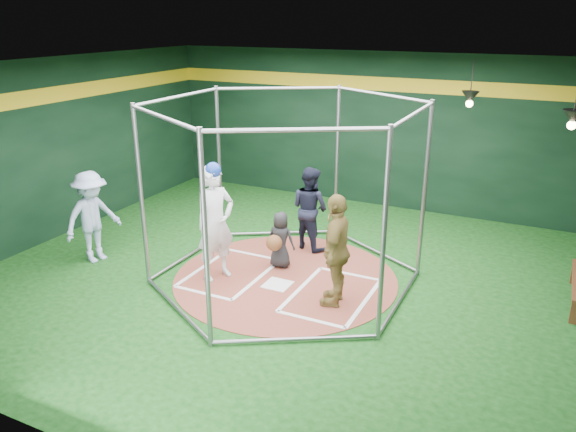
% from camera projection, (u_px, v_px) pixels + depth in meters
% --- Properties ---
extents(room_shell, '(10.10, 9.10, 3.53)m').
position_uv_depth(room_shell, '(285.00, 179.00, 9.00)').
color(room_shell, '#0D390D').
rests_on(room_shell, ground).
extents(clay_disc, '(3.80, 3.80, 0.01)m').
position_uv_depth(clay_disc, '(285.00, 278.00, 9.58)').
color(clay_disc, brown).
rests_on(clay_disc, ground).
extents(home_plate, '(0.43, 0.43, 0.01)m').
position_uv_depth(home_plate, '(278.00, 284.00, 9.33)').
color(home_plate, white).
rests_on(home_plate, clay_disc).
extents(batter_box_left, '(1.17, 1.77, 0.01)m').
position_uv_depth(batter_box_left, '(230.00, 272.00, 9.76)').
color(batter_box_left, white).
rests_on(batter_box_left, clay_disc).
extents(batter_box_right, '(1.17, 1.77, 0.01)m').
position_uv_depth(batter_box_right, '(332.00, 295.00, 8.98)').
color(batter_box_right, white).
rests_on(batter_box_right, clay_disc).
extents(batting_cage, '(4.05, 4.67, 3.00)m').
position_uv_depth(batting_cage, '(285.00, 195.00, 9.08)').
color(batting_cage, gray).
rests_on(batting_cage, ground).
extents(pendant_lamp_near, '(0.34, 0.34, 0.90)m').
position_uv_depth(pendant_lamp_near, '(470.00, 97.00, 10.79)').
color(pendant_lamp_near, black).
rests_on(pendant_lamp_near, room_shell).
extents(pendant_lamp_far, '(0.34, 0.34, 0.90)m').
position_uv_depth(pendant_lamp_far, '(573.00, 118.00, 8.70)').
color(pendant_lamp_far, black).
rests_on(pendant_lamp_far, room_shell).
extents(batter_figure, '(0.71, 0.84, 2.02)m').
position_uv_depth(batter_figure, '(215.00, 222.00, 9.28)').
color(batter_figure, silver).
rests_on(batter_figure, clay_disc).
extents(visitor_leopard, '(0.59, 1.09, 1.77)m').
position_uv_depth(visitor_leopard, '(336.00, 250.00, 8.47)').
color(visitor_leopard, tan).
rests_on(visitor_leopard, clay_disc).
extents(catcher_figure, '(0.52, 0.57, 1.02)m').
position_uv_depth(catcher_figure, '(280.00, 240.00, 9.83)').
color(catcher_figure, black).
rests_on(catcher_figure, clay_disc).
extents(umpire, '(0.93, 0.82, 1.59)m').
position_uv_depth(umpire, '(310.00, 208.00, 10.57)').
color(umpire, black).
rests_on(umpire, clay_disc).
extents(bystander_blue, '(0.85, 1.20, 1.68)m').
position_uv_depth(bystander_blue, '(92.00, 217.00, 10.02)').
color(bystander_blue, '#A8B8DE').
rests_on(bystander_blue, ground).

